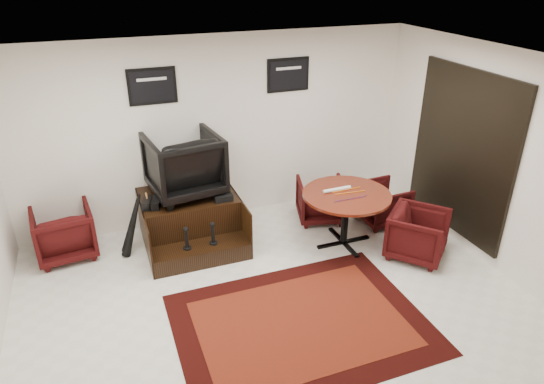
{
  "coord_description": "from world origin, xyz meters",
  "views": [
    {
      "loc": [
        -1.68,
        -4.22,
        3.75
      ],
      "look_at": [
        0.25,
        0.9,
        1.07
      ],
      "focal_mm": 32.0,
      "sensor_mm": 36.0,
      "label": 1
    }
  ],
  "objects_px": {
    "shine_chair": "(184,162)",
    "meeting_table": "(346,200)",
    "shine_podium": "(191,221)",
    "table_chair_window": "(383,201)",
    "table_chair_back": "(321,198)",
    "table_chair_corner": "(418,232)",
    "armchair_side": "(64,231)"
  },
  "relations": [
    {
      "from": "shine_chair",
      "to": "meeting_table",
      "type": "relative_size",
      "value": 0.8
    },
    {
      "from": "shine_podium",
      "to": "shine_chair",
      "type": "relative_size",
      "value": 1.42
    },
    {
      "from": "table_chair_window",
      "to": "meeting_table",
      "type": "bearing_deg",
      "value": 110.73
    },
    {
      "from": "shine_chair",
      "to": "table_chair_back",
      "type": "xyz_separation_m",
      "value": [
        2.03,
        -0.22,
        -0.82
      ]
    },
    {
      "from": "shine_podium",
      "to": "meeting_table",
      "type": "relative_size",
      "value": 1.13
    },
    {
      "from": "meeting_table",
      "to": "table_chair_corner",
      "type": "distance_m",
      "value": 1.06
    },
    {
      "from": "shine_podium",
      "to": "table_chair_back",
      "type": "xyz_separation_m",
      "value": [
        2.03,
        -0.08,
        0.04
      ]
    },
    {
      "from": "meeting_table",
      "to": "armchair_side",
      "type": "bearing_deg",
      "value": 163.82
    },
    {
      "from": "shine_podium",
      "to": "table_chair_window",
      "type": "height_order",
      "value": "shine_podium"
    },
    {
      "from": "armchair_side",
      "to": "table_chair_back",
      "type": "xyz_separation_m",
      "value": [
        3.73,
        -0.3,
        -0.03
      ]
    },
    {
      "from": "shine_chair",
      "to": "table_chair_corner",
      "type": "xyz_separation_m",
      "value": [
        2.81,
        -1.64,
        -0.81
      ]
    },
    {
      "from": "meeting_table",
      "to": "table_chair_window",
      "type": "height_order",
      "value": "meeting_table"
    },
    {
      "from": "shine_podium",
      "to": "table_chair_back",
      "type": "relative_size",
      "value": 1.93
    },
    {
      "from": "meeting_table",
      "to": "table_chair_back",
      "type": "height_order",
      "value": "meeting_table"
    },
    {
      "from": "table_chair_corner",
      "to": "shine_podium",
      "type": "bearing_deg",
      "value": 109.91
    },
    {
      "from": "armchair_side",
      "to": "table_chair_window",
      "type": "relative_size",
      "value": 1.12
    },
    {
      "from": "shine_chair",
      "to": "table_chair_corner",
      "type": "relative_size",
      "value": 1.31
    },
    {
      "from": "table_chair_window",
      "to": "table_chair_corner",
      "type": "xyz_separation_m",
      "value": [
        -0.08,
        -1.0,
        0.03
      ]
    },
    {
      "from": "shine_podium",
      "to": "shine_chair",
      "type": "xyz_separation_m",
      "value": [
        0.0,
        0.14,
        0.86
      ]
    },
    {
      "from": "table_chair_corner",
      "to": "table_chair_window",
      "type": "bearing_deg",
      "value": 43.63
    },
    {
      "from": "table_chair_back",
      "to": "meeting_table",
      "type": "bearing_deg",
      "value": 105.39
    },
    {
      "from": "armchair_side",
      "to": "meeting_table",
      "type": "bearing_deg",
      "value": 157.71
    },
    {
      "from": "shine_chair",
      "to": "meeting_table",
      "type": "xyz_separation_m",
      "value": [
        2.03,
        -1.01,
        -0.48
      ]
    },
    {
      "from": "shine_podium",
      "to": "table_chair_corner",
      "type": "bearing_deg",
      "value": -28.12
    },
    {
      "from": "shine_chair",
      "to": "armchair_side",
      "type": "xyz_separation_m",
      "value": [
        -1.7,
        0.07,
        -0.8
      ]
    },
    {
      "from": "armchair_side",
      "to": "table_chair_window",
      "type": "distance_m",
      "value": 4.64
    },
    {
      "from": "shine_chair",
      "to": "table_chair_window",
      "type": "relative_size",
      "value": 1.42
    },
    {
      "from": "table_chair_window",
      "to": "shine_podium",
      "type": "bearing_deg",
      "value": 77.58
    },
    {
      "from": "shine_podium",
      "to": "table_chair_back",
      "type": "distance_m",
      "value": 2.04
    },
    {
      "from": "table_chair_back",
      "to": "table_chair_window",
      "type": "relative_size",
      "value": 1.04
    },
    {
      "from": "shine_podium",
      "to": "table_chair_back",
      "type": "bearing_deg",
      "value": -2.29
    },
    {
      "from": "shine_chair",
      "to": "table_chair_window",
      "type": "distance_m",
      "value": 3.07
    }
  ]
}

